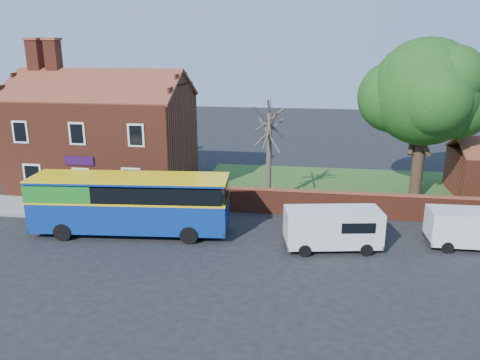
% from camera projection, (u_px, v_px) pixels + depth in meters
% --- Properties ---
extents(ground, '(120.00, 120.00, 0.00)m').
position_uv_depth(ground, '(144.00, 254.00, 23.38)').
color(ground, black).
rests_on(ground, ground).
extents(pavement, '(18.00, 3.50, 0.12)m').
position_uv_depth(pavement, '(71.00, 209.00, 29.85)').
color(pavement, gray).
rests_on(pavement, ground).
extents(kerb, '(18.00, 0.15, 0.14)m').
position_uv_depth(kerb, '(56.00, 218.00, 28.19)').
color(kerb, slate).
rests_on(kerb, ground).
extents(grass_strip, '(26.00, 12.00, 0.04)m').
position_uv_depth(grass_strip, '(378.00, 190.00, 33.84)').
color(grass_strip, '#426B28').
rests_on(grass_strip, ground).
extents(shop_building, '(12.30, 8.13, 10.50)m').
position_uv_depth(shop_building, '(105.00, 140.00, 34.40)').
color(shop_building, maroon).
rests_on(shop_building, ground).
extents(boundary_wall, '(22.00, 0.38, 1.60)m').
position_uv_depth(boundary_wall, '(393.00, 207.00, 27.92)').
color(boundary_wall, maroon).
rests_on(boundary_wall, ground).
extents(bus, '(10.89, 3.65, 3.25)m').
position_uv_depth(bus, '(124.00, 201.00, 25.60)').
color(bus, navy).
rests_on(bus, ground).
extents(van_near, '(5.08, 2.77, 2.11)m').
position_uv_depth(van_near, '(333.00, 227.00, 23.74)').
color(van_near, silver).
rests_on(van_near, ground).
extents(van_far, '(4.59, 2.00, 2.00)m').
position_uv_depth(van_far, '(474.00, 227.00, 23.88)').
color(van_far, silver).
rests_on(van_far, ground).
extents(large_tree, '(8.74, 6.92, 10.66)m').
position_uv_depth(large_tree, '(426.00, 95.00, 30.38)').
color(large_tree, black).
rests_on(large_tree, ground).
extents(bare_tree, '(2.45, 2.92, 6.54)m').
position_uv_depth(bare_tree, '(269.00, 154.00, 30.07)').
color(bare_tree, '#4C4238').
rests_on(bare_tree, ground).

